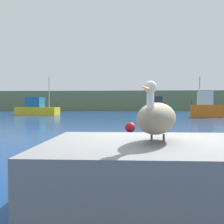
% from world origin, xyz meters
% --- Properties ---
extents(ground_plane, '(260.00, 260.00, 0.00)m').
position_xyz_m(ground_plane, '(0.00, 0.00, 0.00)').
color(ground_plane, navy).
extents(hillside_backdrop, '(140.00, 15.17, 5.60)m').
position_xyz_m(hillside_backdrop, '(0.00, 65.94, 2.80)').
color(hillside_backdrop, '#6B7A51').
rests_on(hillside_backdrop, ground).
extents(pier_dock, '(3.05, 2.15, 0.86)m').
position_xyz_m(pier_dock, '(0.07, -0.93, 0.43)').
color(pier_dock, slate).
rests_on(pier_dock, ground).
extents(pelican, '(0.82, 1.25, 0.80)m').
position_xyz_m(pelican, '(0.06, -0.95, 1.19)').
color(pelican, gray).
rests_on(pelican, pier_dock).
extents(fishing_boat_yellow, '(6.79, 3.01, 5.61)m').
position_xyz_m(fishing_boat_yellow, '(-13.39, 29.24, 0.97)').
color(fishing_boat_yellow, yellow).
rests_on(fishing_boat_yellow, ground).
extents(fishing_boat_orange, '(5.26, 2.62, 4.91)m').
position_xyz_m(fishing_boat_orange, '(10.24, 23.43, 1.10)').
color(fishing_boat_orange, orange).
rests_on(fishing_boat_orange, ground).
extents(fishing_boat_green, '(5.40, 2.54, 4.02)m').
position_xyz_m(fishing_boat_green, '(6.74, 39.90, 1.16)').
color(fishing_boat_green, '#1E8C4C').
rests_on(fishing_boat_green, ground).
extents(mooring_buoy, '(0.51, 0.51, 0.51)m').
position_xyz_m(mooring_buoy, '(-0.01, 7.30, 0.26)').
color(mooring_buoy, red).
rests_on(mooring_buoy, ground).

